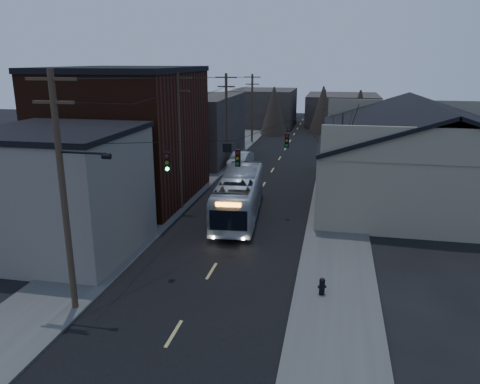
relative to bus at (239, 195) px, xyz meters
The scene contains 15 objects.
ground 17.20m from the bus, 88.70° to the right, with size 160.00×160.00×0.00m, color black.
road_surface 12.97m from the bus, 88.27° to the left, with size 9.00×110.00×0.02m, color black.
sidewalk_left 14.33m from the bus, 115.39° to the left, with size 4.00×110.00×0.12m, color #474744.
sidewalk_right 14.68m from the bus, 61.85° to the left, with size 4.00×110.00×0.12m, color #474744.
building_clapboard 12.00m from the bus, 136.66° to the right, with size 8.00×8.00×7.00m, color slate.
building_brick 10.60m from the bus, 163.35° to the left, with size 10.00×12.00×10.00m, color black.
building_left_far 21.05m from the bus, 115.77° to the left, with size 9.00×14.00×7.00m, color #2F2926.
warehouse 15.57m from the bus, 30.46° to the left, with size 16.16×20.60×7.73m.
building_far_left 48.22m from the bus, 96.69° to the left, with size 10.00×12.00×6.00m, color #2F2926.
building_far_right 53.40m from the bus, 82.05° to the left, with size 12.00×14.00×5.00m, color #2F2926.
bare_tree 7.74m from the bus, 22.65° to the left, with size 0.40×0.40×7.20m, color black.
utility_lines 8.26m from the bus, 111.22° to the left, with size 11.24×45.28×10.50m.
bus is the anchor object (origin of this frame).
parked_car 15.78m from the bus, 101.19° to the left, with size 1.68×4.81×1.58m, color #A8ABB0.
fire_hydrant 12.44m from the bus, 59.92° to the right, with size 0.41×0.29×0.84m.
Camera 1 is at (6.04, -13.95, 10.84)m, focal length 35.00 mm.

